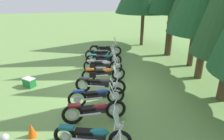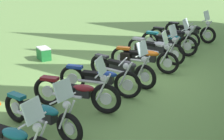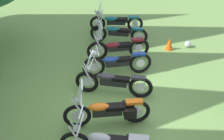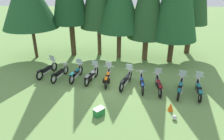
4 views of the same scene
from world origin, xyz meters
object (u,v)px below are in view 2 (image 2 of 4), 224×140
at_px(motorcycle_3, 155,48).
at_px(picnic_cooler, 44,54).
at_px(motorcycle_0, 190,30).
at_px(motorcycle_4, 143,57).
at_px(motorcycle_6, 100,79).
at_px(motorcycle_1, 174,36).
at_px(motorcycle_2, 169,41).
at_px(motorcycle_9, 7,138).
at_px(motorcycle_8, 42,114).
at_px(motorcycle_5, 122,68).
at_px(motorcycle_7, 77,92).

distance_m(motorcycle_3, picnic_cooler, 3.98).
xyz_separation_m(motorcycle_0, motorcycle_4, (4.60, -1.14, 0.01)).
distance_m(motorcycle_3, motorcycle_6, 3.58).
distance_m(motorcycle_1, motorcycle_4, 3.55).
bearing_deg(motorcycle_2, motorcycle_1, 100.15).
xyz_separation_m(motorcycle_1, motorcycle_2, (1.21, -0.06, 0.05)).
relative_size(motorcycle_2, motorcycle_9, 0.97).
bearing_deg(motorcycle_2, motorcycle_8, -91.43).
bearing_deg(motorcycle_1, picnic_cooler, -124.83).
distance_m(motorcycle_5, picnic_cooler, 3.67).
bearing_deg(motorcycle_1, motorcycle_5, -83.21).
relative_size(motorcycle_3, motorcycle_9, 0.94).
xyz_separation_m(motorcycle_6, motorcycle_8, (2.37, -0.54, -0.01)).
bearing_deg(motorcycle_0, picnic_cooler, -117.34).
distance_m(motorcycle_2, motorcycle_9, 8.32).
relative_size(motorcycle_1, motorcycle_8, 0.96).
xyz_separation_m(motorcycle_1, motorcycle_8, (8.18, -1.86, 0.02)).
height_order(motorcycle_7, motorcycle_9, motorcycle_7).
xyz_separation_m(motorcycle_0, motorcycle_2, (2.32, -0.60, 0.03)).
distance_m(motorcycle_0, motorcycle_9, 10.71).
distance_m(motorcycle_0, motorcycle_8, 9.59).
xyz_separation_m(motorcycle_4, motorcycle_5, (1.28, -0.36, -0.01)).
xyz_separation_m(motorcycle_5, motorcycle_8, (3.41, -0.90, -0.01)).
bearing_deg(motorcycle_0, motorcycle_9, -83.00).
height_order(motorcycle_1, motorcycle_6, motorcycle_6).
distance_m(motorcycle_5, motorcycle_9, 4.64).
distance_m(motorcycle_3, motorcycle_4, 1.16).
height_order(motorcycle_5, motorcycle_9, motorcycle_5).
distance_m(motorcycle_3, motorcycle_7, 4.66).
distance_m(motorcycle_4, motorcycle_6, 2.43).
relative_size(motorcycle_0, motorcycle_9, 0.99).
height_order(motorcycle_7, motorcycle_8, motorcycle_7).
xyz_separation_m(motorcycle_7, motorcycle_9, (2.43, -0.43, -0.02)).
height_order(motorcycle_5, motorcycle_7, motorcycle_7).
distance_m(motorcycle_2, picnic_cooler, 4.69).
bearing_deg(motorcycle_6, motorcycle_9, -99.47).
relative_size(motorcycle_0, motorcycle_3, 1.05).
xyz_separation_m(motorcycle_0, motorcycle_3, (3.46, -0.96, 0.03)).
distance_m(motorcycle_7, motorcycle_9, 2.47).
relative_size(motorcycle_1, motorcycle_3, 1.00).
bearing_deg(picnic_cooler, motorcycle_6, 48.95).
distance_m(motorcycle_8, motorcycle_9, 1.12).
bearing_deg(motorcycle_3, motorcycle_2, 90.66).
xyz_separation_m(motorcycle_3, motorcycle_5, (2.42, -0.55, -0.03)).
bearing_deg(motorcycle_6, motorcycle_5, 72.64).
xyz_separation_m(motorcycle_2, motorcycle_4, (2.29, -0.54, -0.01)).
bearing_deg(motorcycle_9, motorcycle_3, 89.90).
height_order(motorcycle_1, motorcycle_4, motorcycle_4).
bearing_deg(motorcycle_1, motorcycle_3, -81.81).
bearing_deg(motorcycle_8, motorcycle_2, 96.08).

